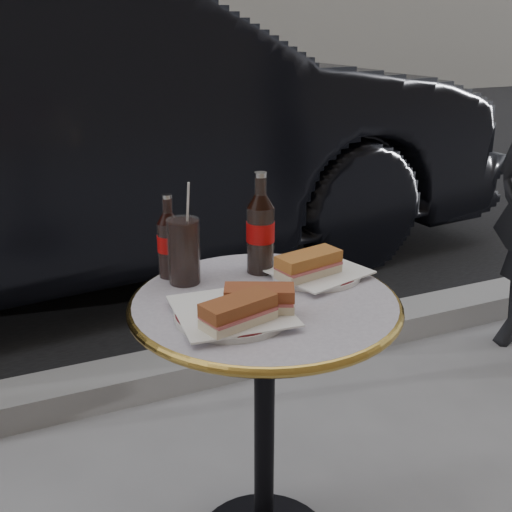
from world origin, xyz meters
name	(u,v)px	position (x,y,z in m)	size (l,w,h in m)	color
asphalt_road	(40,169)	(0.00, 5.00, 0.00)	(40.00, 8.00, 0.00)	black
curb	(166,373)	(0.00, 0.90, 0.05)	(40.00, 0.20, 0.12)	gray
bistro_table	(264,434)	(0.00, 0.00, 0.37)	(0.62, 0.62, 0.73)	#BAB2C4
plate_left	(232,314)	(-0.10, -0.06, 0.74)	(0.25, 0.25, 0.01)	silver
plate_right	(316,273)	(0.18, 0.08, 0.74)	(0.22, 0.22, 0.01)	white
sandwich_left_a	(238,313)	(-0.12, -0.12, 0.77)	(0.16, 0.07, 0.05)	brown
sandwich_left_b	(259,300)	(-0.05, -0.08, 0.77)	(0.15, 0.07, 0.05)	brown
sandwich_right	(309,266)	(0.14, 0.05, 0.77)	(0.16, 0.08, 0.06)	#B2682D
cola_bottle_left	(169,236)	(-0.15, 0.22, 0.84)	(0.06, 0.06, 0.21)	black
cola_bottle_right	(260,223)	(0.06, 0.16, 0.86)	(0.07, 0.07, 0.26)	black
cola_glass	(184,251)	(-0.13, 0.17, 0.81)	(0.08, 0.08, 0.16)	black
parked_car	(64,130)	(-0.11, 2.23, 0.79)	(4.79, 1.66, 1.57)	black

